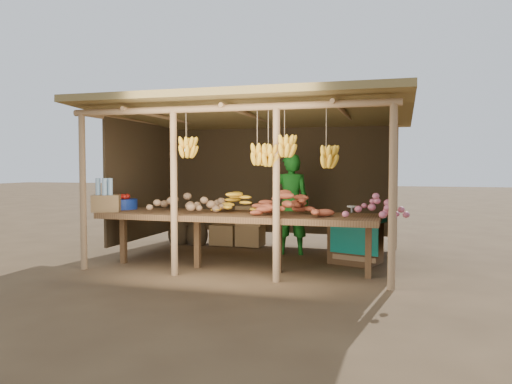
# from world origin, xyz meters

# --- Properties ---
(ground) EXTENTS (60.00, 60.00, 0.00)m
(ground) POSITION_xyz_m (0.00, 0.00, 0.00)
(ground) COLOR brown
(ground) RESTS_ON ground
(stall_structure) EXTENTS (4.70, 3.50, 2.43)m
(stall_structure) POSITION_xyz_m (0.06, -0.06, 1.91)
(stall_structure) COLOR #AA8157
(stall_structure) RESTS_ON ground
(counter) EXTENTS (3.90, 1.05, 0.80)m
(counter) POSITION_xyz_m (0.00, -0.95, 0.74)
(counter) COLOR brown
(counter) RESTS_ON ground
(potato_heap) EXTENTS (1.25, 0.95, 0.37)m
(potato_heap) POSITION_xyz_m (-0.76, -0.95, 0.99)
(potato_heap) COLOR #916D4B
(potato_heap) RESTS_ON counter
(sweet_potato_heap) EXTENTS (1.26, 0.91, 0.36)m
(sweet_potato_heap) POSITION_xyz_m (0.69, -1.02, 0.98)
(sweet_potato_heap) COLOR #A34729
(sweet_potato_heap) RESTS_ON counter
(onion_heap) EXTENTS (1.01, 0.74, 0.36)m
(onion_heap) POSITION_xyz_m (1.90, -1.25, 0.98)
(onion_heap) COLOR #BB5B6D
(onion_heap) RESTS_ON counter
(banana_pile) EXTENTS (0.72, 0.52, 0.35)m
(banana_pile) POSITION_xyz_m (-0.04, -0.78, 0.97)
(banana_pile) COLOR yellow
(banana_pile) RESTS_ON counter
(tomato_basin) EXTENTS (0.44, 0.44, 0.23)m
(tomato_basin) POSITION_xyz_m (-1.90, -0.79, 0.89)
(tomato_basin) COLOR navy
(tomato_basin) RESTS_ON counter
(bottle_box) EXTENTS (0.48, 0.44, 0.49)m
(bottle_box) POSITION_xyz_m (-1.90, -1.24, 0.99)
(bottle_box) COLOR olive
(bottle_box) RESTS_ON counter
(vendor) EXTENTS (0.68, 0.53, 1.67)m
(vendor) POSITION_xyz_m (0.46, 0.47, 0.83)
(vendor) COLOR #1A761D
(vendor) RESTS_ON ground
(tarp_crate) EXTENTS (0.90, 0.84, 0.88)m
(tarp_crate) POSITION_xyz_m (1.55, 0.02, 0.36)
(tarp_crate) COLOR brown
(tarp_crate) RESTS_ON ground
(carton_stack) EXTENTS (0.98, 0.39, 0.73)m
(carton_stack) POSITION_xyz_m (-0.57, 1.02, 0.32)
(carton_stack) COLOR olive
(carton_stack) RESTS_ON ground
(burlap_sacks) EXTENTS (0.77, 0.40, 0.55)m
(burlap_sacks) POSITION_xyz_m (-1.59, 0.94, 0.24)
(burlap_sacks) COLOR #42331E
(burlap_sacks) RESTS_ON ground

